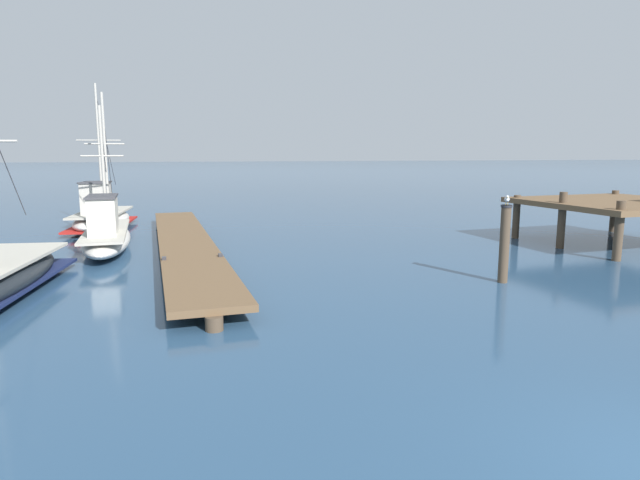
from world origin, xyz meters
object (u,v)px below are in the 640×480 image
perched_seagull (507,199)px  fishing_boat_2 (101,217)px  fishing_boat_1 (106,233)px  mooring_piling (504,243)px

perched_seagull → fishing_boat_2: bearing=131.2°
fishing_boat_1 → fishing_boat_2: (-0.87, 5.69, -0.03)m
fishing_boat_1 → perched_seagull: 13.55m
mooring_piling → fishing_boat_2: bearing=131.2°
fishing_boat_2 → perched_seagull: size_ratio=18.55×
mooring_piling → perched_seagull: (0.00, 0.01, 1.16)m
fishing_boat_2 → fishing_boat_1: bearing=-81.3°
fishing_boat_2 → perched_seagull: 18.02m
fishing_boat_1 → perched_seagull: bearing=-35.4°
fishing_boat_2 → mooring_piling: 17.95m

